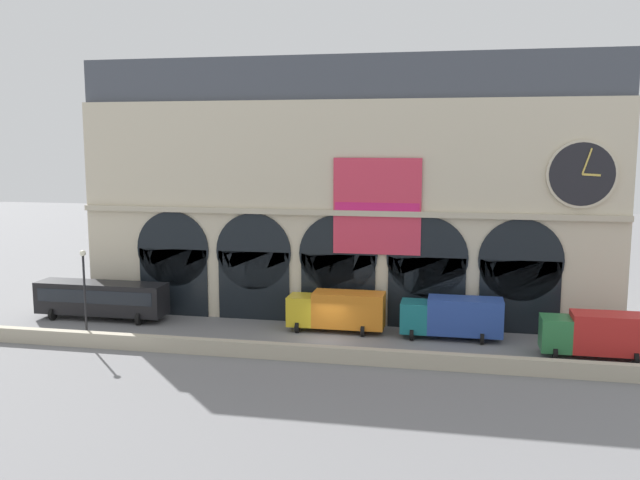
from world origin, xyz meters
TOP-DOWN VIEW (x-y plane):
  - ground_plane at (0.00, 0.00)m, footprint 200.00×200.00m
  - quay_parapet_wall at (0.00, -4.80)m, footprint 90.00×0.70m
  - station_building at (0.04, 7.17)m, footprint 43.75×4.77m
  - bus_west at (-19.47, 2.45)m, footprint 11.00×3.25m
  - box_truck_center at (0.35, 2.72)m, footprint 7.50×2.91m
  - box_truck_mideast at (9.16, 2.44)m, footprint 7.50×2.91m
  - box_truck_east at (18.98, -0.31)m, footprint 7.50×2.91m
  - street_lamp_quayside at (-17.12, -4.00)m, footprint 0.44×0.44m

SIDE VIEW (x-z plane):
  - ground_plane at x=0.00m, z-range 0.00..0.00m
  - quay_parapet_wall at x=0.00m, z-range 0.00..1.07m
  - box_truck_center at x=0.35m, z-range 0.14..3.26m
  - box_truck_mideast at x=9.16m, z-range 0.14..3.26m
  - box_truck_east at x=18.98m, z-range 0.14..3.26m
  - bus_west at x=-19.47m, z-range 0.23..3.33m
  - street_lamp_quayside at x=-17.12m, z-range 0.96..7.86m
  - station_building at x=0.04m, z-range -0.32..21.09m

